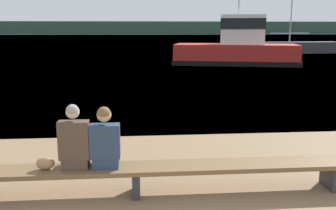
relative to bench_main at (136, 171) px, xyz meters
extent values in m
plane|color=teal|center=(0.33, 123.28, -0.39)|extent=(240.00, 240.00, 0.00)
cube|color=#2D3D2D|center=(0.33, 176.87, 2.49)|extent=(600.00, 12.00, 5.76)
cube|color=brown|center=(0.00, 0.00, 0.05)|extent=(6.95, 0.54, 0.07)
cube|color=#2D2D33|center=(3.17, 0.00, -0.19)|extent=(0.12, 0.46, 0.40)
cube|color=#2D2D33|center=(0.00, 0.00, -0.19)|extent=(0.12, 0.46, 0.40)
cube|color=#4C382D|center=(-0.92, 0.07, 0.17)|extent=(0.39, 0.37, 0.17)
cube|color=#4C382D|center=(-0.92, -0.02, 0.54)|extent=(0.45, 0.22, 0.58)
sphere|color=beige|center=(-0.92, -0.02, 0.97)|extent=(0.20, 0.20, 0.20)
sphere|color=gray|center=(-0.92, -0.04, 1.00)|extent=(0.19, 0.19, 0.19)
cube|color=navy|center=(-0.46, 0.07, 0.17)|extent=(0.39, 0.37, 0.17)
cube|color=navy|center=(-0.46, -0.02, 0.51)|extent=(0.45, 0.22, 0.52)
sphere|color=tan|center=(-0.46, -0.02, 0.92)|extent=(0.22, 0.22, 0.22)
sphere|color=brown|center=(-0.46, -0.04, 0.95)|extent=(0.20, 0.20, 0.20)
ellipsoid|color=#9E754C|center=(-1.37, -0.01, 0.18)|extent=(0.28, 0.17, 0.20)
cube|color=red|center=(7.29, 21.45, 0.34)|extent=(9.29, 5.55, 1.45)
cube|color=black|center=(7.29, 21.45, -0.21)|extent=(9.49, 5.73, 0.35)
cube|color=silver|center=(7.71, 21.34, 2.10)|extent=(3.47, 2.80, 2.07)
cube|color=black|center=(7.71, 21.34, 2.52)|extent=(3.54, 2.89, 0.75)
cylinder|color=#B2B2B7|center=(7.41, 21.42, 4.20)|extent=(0.14, 0.14, 2.12)
cube|color=#333338|center=(16.67, 33.15, 0.20)|extent=(9.79, 2.73, 1.17)
cylinder|color=#B7B7BC|center=(16.19, 33.12, 4.72)|extent=(0.12, 0.12, 7.86)
cylinder|color=#B7B7BC|center=(16.19, 33.12, 1.69)|extent=(4.35, 0.35, 0.08)
camera|label=1|loc=(0.03, -5.53, 2.19)|focal=40.00mm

